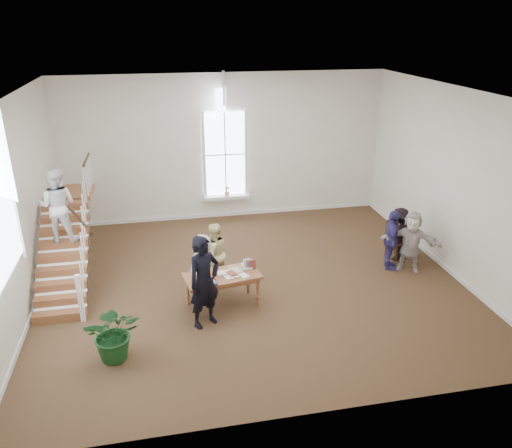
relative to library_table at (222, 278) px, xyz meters
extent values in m
plane|color=#43301A|center=(0.86, 0.93, -0.69)|extent=(10.00, 10.00, 0.00)
plane|color=silver|center=(0.86, 5.43, 1.56)|extent=(10.00, 0.00, 10.00)
plane|color=silver|center=(0.86, -3.57, 1.56)|extent=(10.00, 0.00, 10.00)
plane|color=silver|center=(-4.14, 0.93, 1.56)|extent=(0.00, 9.00, 9.00)
plane|color=silver|center=(5.86, 0.93, 1.56)|extent=(0.00, 9.00, 9.00)
plane|color=white|center=(0.86, 0.93, 3.81)|extent=(10.00, 10.00, 0.00)
cube|color=white|center=(0.86, 5.25, 0.01)|extent=(1.45, 0.28, 0.10)
plane|color=white|center=(0.86, 5.37, 1.36)|extent=(2.60, 0.00, 2.60)
plane|color=white|center=(0.86, 5.37, 2.96)|extent=(0.60, 0.60, 0.85)
cube|color=white|center=(0.86, 5.40, -0.63)|extent=(10.00, 0.04, 0.12)
imported|color=pink|center=(0.86, 5.22, 0.21)|extent=(0.17, 0.17, 0.30)
cube|color=brown|center=(-3.49, 0.13, -0.59)|extent=(1.10, 0.30, 0.20)
cube|color=brown|center=(-3.49, 0.43, -0.39)|extent=(1.10, 0.30, 0.20)
cube|color=brown|center=(-3.49, 0.73, -0.19)|extent=(1.10, 0.30, 0.20)
cube|color=brown|center=(-3.49, 1.03, 0.01)|extent=(1.10, 0.30, 0.20)
cube|color=brown|center=(-3.49, 1.33, 0.21)|extent=(1.10, 0.30, 0.20)
cube|color=brown|center=(-3.49, 1.63, 0.41)|extent=(1.10, 0.30, 0.20)
cube|color=brown|center=(-3.49, 1.93, 0.61)|extent=(1.10, 0.30, 0.20)
cube|color=brown|center=(-3.49, 2.23, 0.81)|extent=(1.10, 0.30, 0.20)
cube|color=brown|center=(-3.49, 2.53, 1.01)|extent=(1.10, 0.30, 0.20)
cube|color=brown|center=(-3.49, 3.43, 1.05)|extent=(1.10, 1.20, 0.12)
cube|color=white|center=(-3.00, -0.02, -0.14)|extent=(0.10, 0.10, 1.10)
cylinder|color=#321A0D|center=(-2.99, 1.33, 1.06)|extent=(0.07, 2.74, 1.86)
imported|color=silver|center=(-3.49, 1.63, 1.37)|extent=(0.94, 0.79, 1.72)
cube|color=brown|center=(0.00, 0.00, 0.06)|extent=(1.76, 1.09, 0.05)
cube|color=brown|center=(0.00, 0.00, -0.02)|extent=(1.62, 0.95, 0.10)
cylinder|color=brown|center=(-0.66, -0.43, -0.33)|extent=(0.07, 0.07, 0.72)
cylinder|color=brown|center=(0.76, -0.18, -0.33)|extent=(0.07, 0.07, 0.72)
cylinder|color=brown|center=(-0.77, 0.18, -0.33)|extent=(0.07, 0.07, 0.72)
cylinder|color=brown|center=(0.65, 0.43, -0.33)|extent=(0.07, 0.07, 0.72)
cube|color=silver|center=(-0.54, 0.18, 0.11)|extent=(0.21, 0.29, 0.06)
cube|color=beige|center=(-0.02, 0.02, 0.11)|extent=(0.22, 0.25, 0.06)
cube|color=tan|center=(0.31, 0.10, 0.10)|extent=(0.31, 0.34, 0.04)
cube|color=silver|center=(-0.40, 0.16, 0.10)|extent=(0.25, 0.27, 0.04)
cube|color=#4C5972|center=(-0.38, -0.28, 0.11)|extent=(0.30, 0.32, 0.05)
cube|color=maroon|center=(-0.24, -0.12, 0.10)|extent=(0.15, 0.20, 0.04)
cube|color=white|center=(0.13, -0.15, 0.09)|extent=(0.22, 0.23, 0.03)
cube|color=#BFB299|center=(0.58, 0.17, 0.11)|extent=(0.25, 0.23, 0.06)
cube|color=silver|center=(0.61, 0.33, 0.10)|extent=(0.25, 0.30, 0.03)
cube|color=beige|center=(0.36, 0.08, 0.10)|extent=(0.21, 0.23, 0.03)
cube|color=tan|center=(0.28, -0.05, 0.09)|extent=(0.24, 0.33, 0.02)
cube|color=silver|center=(0.17, 0.03, 0.10)|extent=(0.26, 0.32, 0.04)
cube|color=#4C5972|center=(-0.30, -0.34, 0.11)|extent=(0.30, 0.34, 0.06)
cube|color=maroon|center=(0.19, -0.03, 0.11)|extent=(0.26, 0.29, 0.05)
cube|color=white|center=(0.46, -0.18, 0.10)|extent=(0.24, 0.27, 0.05)
imported|color=black|center=(-0.45, -0.65, 0.31)|extent=(0.87, 0.78, 2.00)
imported|color=beige|center=(-0.35, 0.60, 0.05)|extent=(0.85, 0.73, 1.48)
imported|color=beige|center=(-0.05, 1.10, 0.08)|extent=(0.91, 0.81, 1.54)
imported|color=navy|center=(4.42, 0.95, 0.10)|extent=(0.66, 1.00, 1.58)
imported|color=black|center=(4.86, 1.40, 0.03)|extent=(1.06, 1.01, 1.44)
imported|color=beige|center=(4.86, 0.75, 0.11)|extent=(1.50, 1.17, 1.59)
imported|color=#133C17|center=(-2.23, -1.45, -0.12)|extent=(1.01, 0.88, 1.13)
cube|color=#321A0D|center=(4.86, 1.45, -0.19)|extent=(0.60, 0.60, 0.05)
cube|color=#321A0D|center=(4.78, 1.65, 0.10)|extent=(0.45, 0.21, 0.55)
cylinder|color=#321A0D|center=(4.75, 1.21, -0.45)|extent=(0.04, 0.04, 0.48)
cylinder|color=#321A0D|center=(5.10, 1.35, -0.45)|extent=(0.04, 0.04, 0.48)
cylinder|color=#321A0D|center=(4.61, 1.56, -0.45)|extent=(0.04, 0.04, 0.48)
cylinder|color=#321A0D|center=(4.96, 1.70, -0.45)|extent=(0.04, 0.04, 0.48)
camera|label=1|loc=(-1.18, -9.59, 5.30)|focal=35.00mm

